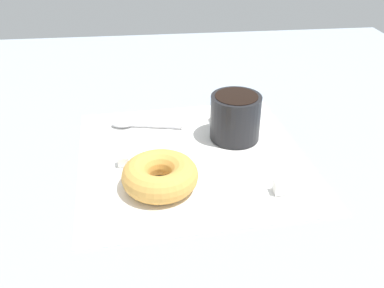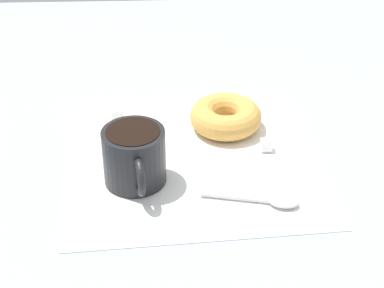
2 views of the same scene
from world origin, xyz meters
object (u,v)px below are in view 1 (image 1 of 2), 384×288
donut (160,175)px  sugar_cube (280,187)px  coffee_cup (235,116)px  sugar_cube_extra (123,160)px  spoon (131,124)px

donut → sugar_cube: (-15.31, 2.96, -0.99)cm
coffee_cup → sugar_cube_extra: 18.54cm
spoon → sugar_cube: size_ratio=7.36×
donut → spoon: (4.01, -17.25, -1.39)cm
donut → sugar_cube_extra: donut is taller
sugar_cube → donut: bearing=-10.9°
spoon → sugar_cube: bearing=133.7°
sugar_cube → sugar_cube_extra: bearing=-23.4°
coffee_cup → sugar_cube: size_ratio=6.56×
donut → spoon: bearing=-76.9°
coffee_cup → sugar_cube_extra: bearing=19.7°
spoon → sugar_cube_extra: (0.97, 11.43, 0.31)cm
spoon → coffee_cup: bearing=162.1°
coffee_cup → donut: coffee_cup is taller
sugar_cube_extra → donut: bearing=130.5°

